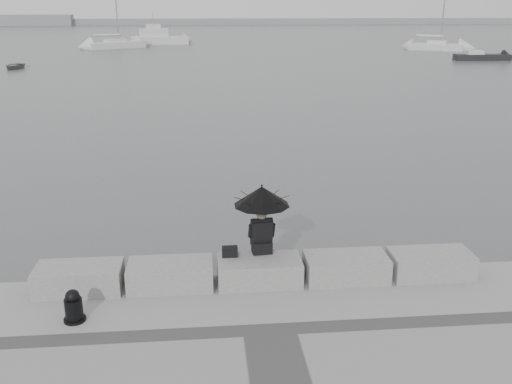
{
  "coord_description": "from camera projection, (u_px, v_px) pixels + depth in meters",
  "views": [
    {
      "loc": [
        -0.99,
        -10.33,
        5.65
      ],
      "look_at": [
        0.26,
        3.0,
        1.21
      ],
      "focal_mm": 40.0,
      "sensor_mm": 36.0,
      "label": 1
    }
  ],
  "objects": [
    {
      "name": "mooring_bollard",
      "position": [
        74.0,
        308.0,
        9.65
      ],
      "size": [
        0.37,
        0.37,
        0.59
      ],
      "color": "black",
      "rests_on": "promenade"
    },
    {
      "name": "stone_block_far_right",
      "position": [
        430.0,
        264.0,
        11.27
      ],
      "size": [
        1.6,
        0.8,
        0.5
      ],
      "primitive_type": "cube",
      "color": "slate",
      "rests_on": "promenade"
    },
    {
      "name": "motor_cruiser",
      "position": [
        160.0,
        38.0,
        82.14
      ],
      "size": [
        8.38,
        3.66,
        4.5
      ],
      "rotation": [
        0.0,
        0.0,
        0.11
      ],
      "color": "silver",
      "rests_on": "ground"
    },
    {
      "name": "stone_block_centre",
      "position": [
        259.0,
        271.0,
        10.97
      ],
      "size": [
        1.6,
        0.8,
        0.5
      ],
      "primitive_type": "cube",
      "color": "slate",
      "rests_on": "promenade"
    },
    {
      "name": "sailboat_left",
      "position": [
        116.0,
        44.0,
        74.98
      ],
      "size": [
        7.73,
        6.05,
        12.9
      ],
      "rotation": [
        0.0,
        0.0,
        0.56
      ],
      "color": "silver",
      "rests_on": "ground"
    },
    {
      "name": "dinghy",
      "position": [
        14.0,
        66.0,
        51.65
      ],
      "size": [
        3.19,
        1.77,
        0.51
      ],
      "primitive_type": "imported",
      "rotation": [
        0.0,
        0.0,
        -0.17
      ],
      "color": "gray",
      "rests_on": "ground"
    },
    {
      "name": "stone_block_far_left",
      "position": [
        79.0,
        279.0,
        10.67
      ],
      "size": [
        1.6,
        0.8,
        0.5
      ],
      "primitive_type": "cube",
      "color": "slate",
      "rests_on": "promenade"
    },
    {
      "name": "stone_block_right",
      "position": [
        346.0,
        268.0,
        11.12
      ],
      "size": [
        1.6,
        0.8,
        0.5
      ],
      "primitive_type": "cube",
      "color": "slate",
      "rests_on": "promenade"
    },
    {
      "name": "sailboat_right",
      "position": [
        437.0,
        46.0,
        71.95
      ],
      "size": [
        6.88,
        5.46,
        12.9
      ],
      "rotation": [
        0.0,
        0.0,
        -0.54
      ],
      "color": "silver",
      "rests_on": "ground"
    },
    {
      "name": "small_motorboat",
      "position": [
        482.0,
        57.0,
        59.5
      ],
      "size": [
        5.74,
        1.94,
        1.1
      ],
      "rotation": [
        0.0,
        0.0,
        -0.06
      ],
      "color": "black",
      "rests_on": "ground"
    },
    {
      "name": "distant_landmass",
      "position": [
        174.0,
        21.0,
        156.64
      ],
      "size": [
        180.0,
        8.0,
        2.8
      ],
      "color": "gray",
      "rests_on": "ground"
    },
    {
      "name": "stone_block_left",
      "position": [
        171.0,
        275.0,
        10.82
      ],
      "size": [
        1.6,
        0.8,
        0.5
      ],
      "primitive_type": "cube",
      "color": "slate",
      "rests_on": "promenade"
    },
    {
      "name": "ground",
      "position": [
        257.0,
        295.0,
        11.63
      ],
      "size": [
        360.0,
        360.0,
        0.0
      ],
      "primitive_type": "plane",
      "color": "#4F5255",
      "rests_on": "ground"
    },
    {
      "name": "seated_person",
      "position": [
        262.0,
        205.0,
        10.91
      ],
      "size": [
        1.09,
        1.09,
        1.39
      ],
      "rotation": [
        0.0,
        0.0,
        0.11
      ],
      "color": "black",
      "rests_on": "stone_block_centre"
    },
    {
      "name": "bag",
      "position": [
        230.0,
        252.0,
        11.0
      ],
      "size": [
        0.3,
        0.17,
        0.19
      ],
      "primitive_type": "cube",
      "color": "black",
      "rests_on": "stone_block_centre"
    }
  ]
}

